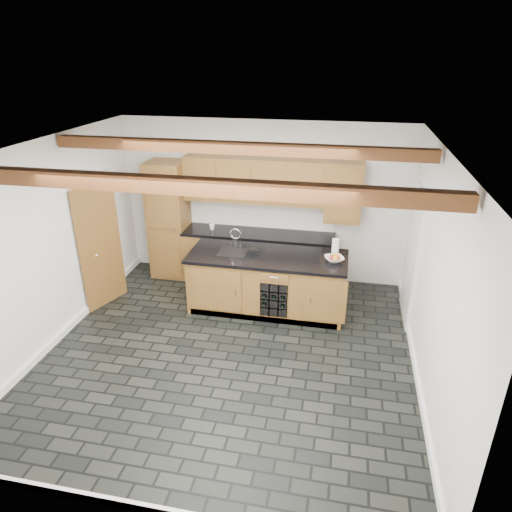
# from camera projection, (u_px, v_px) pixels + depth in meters

# --- Properties ---
(ground) EXTENTS (5.00, 5.00, 0.00)m
(ground) POSITION_uv_depth(u_px,v_px,m) (229.00, 352.00, 6.33)
(ground) COLOR black
(ground) RESTS_ON ground
(room_shell) EXTENTS (5.01, 5.00, 5.00)m
(room_shell) POSITION_uv_depth(u_px,v_px,m) (230.00, 236.00, 6.19)
(room_shell) COLOR white
(room_shell) RESTS_ON ground
(back_cabinetry) EXTENTS (3.65, 0.62, 2.20)m
(back_cabinetry) POSITION_uv_depth(u_px,v_px,m) (239.00, 228.00, 7.99)
(back_cabinetry) COLOR olive
(back_cabinetry) RESTS_ON ground
(island) EXTENTS (2.48, 0.96, 0.93)m
(island) POSITION_uv_depth(u_px,v_px,m) (267.00, 282.00, 7.23)
(island) COLOR olive
(island) RESTS_ON ground
(faucet) EXTENTS (0.45, 0.40, 0.34)m
(faucet) POSITION_uv_depth(u_px,v_px,m) (234.00, 249.00, 7.17)
(faucet) COLOR black
(faucet) RESTS_ON island
(kitchen_scale) EXTENTS (0.23, 0.17, 0.06)m
(kitchen_scale) POSITION_uv_depth(u_px,v_px,m) (252.00, 251.00, 7.13)
(kitchen_scale) COLOR black
(kitchen_scale) RESTS_ON island
(fruit_bowl) EXTENTS (0.36, 0.36, 0.07)m
(fruit_bowl) POSITION_uv_depth(u_px,v_px,m) (334.00, 259.00, 6.84)
(fruit_bowl) COLOR silver
(fruit_bowl) RESTS_ON island
(fruit_cluster) EXTENTS (0.16, 0.17, 0.07)m
(fruit_cluster) POSITION_uv_depth(u_px,v_px,m) (334.00, 257.00, 6.83)
(fruit_cluster) COLOR red
(fruit_cluster) RESTS_ON fruit_bowl
(paper_towel) EXTENTS (0.11, 0.11, 0.27)m
(paper_towel) POSITION_uv_depth(u_px,v_px,m) (335.00, 247.00, 6.99)
(paper_towel) COLOR white
(paper_towel) RESTS_ON island
(mug) EXTENTS (0.12, 0.12, 0.10)m
(mug) POSITION_uv_depth(u_px,v_px,m) (212.00, 227.00, 8.03)
(mug) COLOR white
(mug) RESTS_ON back_cabinetry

